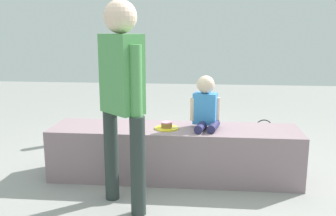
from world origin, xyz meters
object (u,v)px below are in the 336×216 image
object	(u,v)px
child_seated	(206,105)
adult_standing	(122,87)
gift_bag	(179,135)
party_cup_red	(118,149)
handbag_black_leather	(263,138)
water_bottle_near_gift	(247,146)
cake_plate	(167,127)

from	to	relation	value
child_seated	adult_standing	world-z (taller)	adult_standing
gift_bag	party_cup_red	bearing A→B (deg)	-150.76
child_seated	handbag_black_leather	bearing A→B (deg)	54.11
water_bottle_near_gift	adult_standing	bearing A→B (deg)	-129.33
gift_bag	handbag_black_leather	bearing A→B (deg)	-1.60
adult_standing	water_bottle_near_gift	distance (m)	1.94
gift_bag	party_cup_red	world-z (taller)	gift_bag
party_cup_red	cake_plate	bearing A→B (deg)	-47.17
adult_standing	handbag_black_leather	world-z (taller)	adult_standing
cake_plate	handbag_black_leather	size ratio (longest dim) A/B	0.65
party_cup_red	adult_standing	bearing A→B (deg)	-74.80
handbag_black_leather	child_seated	bearing A→B (deg)	-125.89
adult_standing	gift_bag	world-z (taller)	adult_standing
gift_bag	party_cup_red	distance (m)	0.76
water_bottle_near_gift	party_cup_red	size ratio (longest dim) A/B	2.24
cake_plate	party_cup_red	size ratio (longest dim) A/B	2.39
gift_bag	water_bottle_near_gift	bearing A→B (deg)	-20.09
party_cup_red	water_bottle_near_gift	bearing A→B (deg)	3.48
adult_standing	cake_plate	distance (m)	0.79
child_seated	water_bottle_near_gift	world-z (taller)	child_seated
child_seated	gift_bag	distance (m)	1.16
party_cup_red	handbag_black_leather	distance (m)	1.69
child_seated	party_cup_red	world-z (taller)	child_seated
cake_plate	water_bottle_near_gift	distance (m)	1.19
gift_bag	handbag_black_leather	world-z (taller)	handbag_black_leather
adult_standing	water_bottle_near_gift	bearing A→B (deg)	50.67
gift_bag	party_cup_red	xyz separation A→B (m)	(-0.66, -0.37, -0.08)
cake_plate	gift_bag	distance (m)	1.10
child_seated	cake_plate	bearing A→B (deg)	-169.72
water_bottle_near_gift	handbag_black_leather	world-z (taller)	handbag_black_leather
party_cup_red	handbag_black_leather	size ratio (longest dim) A/B	0.27
cake_plate	gift_bag	size ratio (longest dim) A/B	0.76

